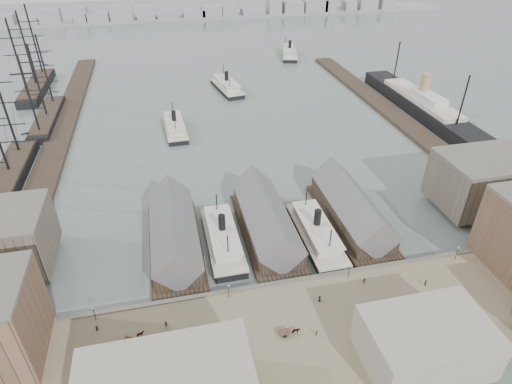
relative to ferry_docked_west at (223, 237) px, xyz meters
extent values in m
plane|color=#566461|center=(13.00, -14.71, -2.49)|extent=(900.00, 900.00, 0.00)
cube|color=#786B51|center=(13.00, -34.71, -1.49)|extent=(180.00, 30.00, 2.00)
cube|color=#59544C|center=(13.00, -19.91, -1.34)|extent=(180.00, 1.20, 2.30)
cube|color=#2D231C|center=(-55.00, 85.29, -1.69)|extent=(10.00, 220.00, 1.60)
cube|color=#2D231C|center=(91.00, 75.29, -1.69)|extent=(10.00, 180.00, 1.60)
cube|color=#2D231C|center=(-13.00, 1.29, -1.89)|extent=(14.00, 42.00, 1.20)
cube|color=#2D231C|center=(-13.00, 2.29, 1.21)|extent=(12.00, 36.00, 5.00)
cube|color=#59595B|center=(-13.00, 2.29, 3.81)|extent=(12.60, 37.00, 12.60)
cube|color=#2D231C|center=(13.00, 1.29, -1.89)|extent=(14.00, 42.00, 1.20)
cube|color=#2D231C|center=(13.00, 2.29, 1.21)|extent=(12.00, 36.00, 5.00)
cube|color=#59595B|center=(13.00, 2.29, 3.81)|extent=(12.60, 37.00, 12.60)
cube|color=#2D231C|center=(39.00, 1.29, -1.89)|extent=(14.00, 42.00, 1.20)
cube|color=#2D231C|center=(39.00, 2.29, 1.21)|extent=(12.00, 36.00, 5.00)
cube|color=#59595B|center=(39.00, 2.29, 3.81)|extent=(12.60, 37.00, 12.60)
cube|color=#60564C|center=(81.00, 0.29, 7.01)|extent=(28.00, 20.00, 15.00)
cube|color=gray|center=(33.00, -46.71, 4.51)|extent=(24.00, 16.00, 10.00)
cylinder|color=black|center=(-32.00, -21.71, 1.31)|extent=(0.16, 0.16, 3.60)
sphere|color=beige|center=(-32.00, -21.71, 3.21)|extent=(0.44, 0.44, 0.44)
cylinder|color=black|center=(-2.00, -21.71, 1.31)|extent=(0.16, 0.16, 3.60)
sphere|color=beige|center=(-2.00, -21.71, 3.21)|extent=(0.44, 0.44, 0.44)
cylinder|color=black|center=(28.00, -21.71, 1.31)|extent=(0.16, 0.16, 3.60)
sphere|color=beige|center=(28.00, -21.71, 3.21)|extent=(0.44, 0.44, 0.44)
cylinder|color=black|center=(58.00, -21.71, 1.31)|extent=(0.16, 0.16, 3.60)
sphere|color=beige|center=(58.00, -21.71, 3.21)|extent=(0.44, 0.44, 0.44)
cube|color=gray|center=(13.00, 325.29, -1.49)|extent=(500.00, 40.00, 2.00)
cube|color=gray|center=(-132.16, 315.29, 2.65)|extent=(20.65, 14.00, 10.28)
cube|color=gray|center=(-110.57, 315.29, 1.13)|extent=(14.71, 14.00, 7.23)
cube|color=gray|center=(-94.98, 315.29, 4.13)|extent=(17.63, 14.00, 13.23)
cube|color=gray|center=(-70.49, 315.29, 4.30)|extent=(10.74, 14.00, 13.58)
cube|color=gray|center=(-56.86, 315.29, 1.83)|extent=(18.06, 14.00, 8.64)
cube|color=gray|center=(-36.92, 315.29, 4.16)|extent=(18.55, 14.00, 13.29)
cube|color=gray|center=(-16.70, 315.29, 3.75)|extent=(15.33, 14.00, 12.47)
cube|color=gray|center=(1.71, 315.29, 1.87)|extent=(17.56, 14.00, 8.72)
cube|color=gray|center=(24.96, 315.29, 1.33)|extent=(18.76, 14.00, 7.63)
cube|color=gray|center=(40.85, 315.29, 2.69)|extent=(17.61, 14.00, 10.35)
cube|color=gray|center=(57.04, 315.29, 2.67)|extent=(13.38, 14.00, 10.30)
cube|color=gray|center=(78.61, 315.29, 0.89)|extent=(20.73, 14.00, 6.75)
cube|color=gray|center=(98.69, 315.29, 5.30)|extent=(11.51, 14.00, 15.57)
cube|color=gray|center=(116.47, 315.29, 3.14)|extent=(18.17, 14.00, 11.26)
cube|color=gray|center=(138.20, 315.29, 3.43)|extent=(21.81, 14.00, 11.83)
cube|color=gray|center=(152.05, 315.29, 5.26)|extent=(11.12, 14.00, 15.50)
cube|color=gray|center=(172.69, 315.29, 2.66)|extent=(10.90, 14.00, 10.29)
cube|color=gray|center=(190.90, 315.29, 5.38)|extent=(17.95, 14.00, 15.72)
cube|color=gray|center=(210.92, 315.29, 2.77)|extent=(14.21, 14.00, 10.51)
cube|color=black|center=(0.00, 0.00, -1.53)|extent=(8.49, 29.71, 1.91)
cube|color=beige|center=(0.00, 0.00, -0.15)|extent=(8.91, 29.71, 0.53)
cube|color=beige|center=(0.00, 0.00, 1.33)|extent=(6.90, 21.22, 2.33)
cube|color=beige|center=(0.00, 0.00, 2.82)|extent=(7.43, 23.34, 0.42)
cylinder|color=black|center=(0.00, 0.00, 5.15)|extent=(1.91, 1.91, 4.77)
cylinder|color=black|center=(0.00, 9.55, 4.94)|extent=(0.32, 0.32, 6.37)
cylinder|color=black|center=(0.00, -9.55, 4.94)|extent=(0.32, 0.32, 6.37)
cube|color=black|center=(26.00, -3.75, -1.52)|extent=(8.60, 30.11, 1.94)
cube|color=beige|center=(26.00, -3.75, -0.12)|extent=(9.03, 30.11, 0.54)
cube|color=beige|center=(26.00, -3.75, 1.38)|extent=(6.99, 21.51, 2.37)
cube|color=beige|center=(26.00, -3.75, 2.89)|extent=(7.53, 23.66, 0.43)
cylinder|color=black|center=(26.00, -3.75, 5.26)|extent=(1.94, 1.94, 4.84)
cylinder|color=black|center=(26.00, 5.92, 5.04)|extent=(0.32, 0.32, 6.45)
cylinder|color=black|center=(26.00, -13.43, 5.04)|extent=(0.32, 0.32, 6.45)
cube|color=black|center=(-7.85, 78.28, -1.59)|extent=(9.10, 28.11, 1.79)
cube|color=beige|center=(-7.85, 78.28, -0.30)|extent=(9.49, 28.13, 0.50)
cube|color=beige|center=(-7.85, 78.28, 1.09)|extent=(7.28, 20.11, 2.18)
cube|color=beige|center=(-7.85, 78.28, 2.48)|extent=(7.86, 22.12, 0.40)
cylinder|color=black|center=(-7.85, 78.28, 4.66)|extent=(1.79, 1.79, 4.47)
cylinder|color=black|center=(-7.85, 87.22, 4.46)|extent=(0.30, 0.30, 5.96)
cylinder|color=black|center=(-7.85, 69.34, 4.46)|extent=(0.30, 0.30, 5.96)
cube|color=black|center=(22.16, 123.69, -1.51)|extent=(13.53, 31.27, 1.94)
cube|color=beige|center=(22.16, 123.69, -0.11)|extent=(13.96, 31.34, 0.54)
cube|color=beige|center=(22.16, 123.69, 1.40)|extent=(10.50, 22.47, 2.38)
cube|color=beige|center=(22.16, 123.69, 2.92)|extent=(11.39, 24.69, 0.43)
cylinder|color=black|center=(22.16, 123.69, 5.29)|extent=(1.94, 1.94, 4.86)
cylinder|color=black|center=(22.16, 133.42, 5.08)|extent=(0.32, 0.32, 6.48)
cylinder|color=black|center=(22.16, 113.97, 5.08)|extent=(0.32, 0.32, 6.48)
cube|color=black|center=(72.88, 178.58, -1.50)|extent=(16.28, 31.90, 1.97)
cube|color=beige|center=(72.88, 178.58, -0.08)|extent=(16.70, 32.01, 0.55)
cube|color=beige|center=(72.88, 178.58, 1.46)|extent=(12.46, 23.00, 2.41)
cube|color=beige|center=(72.88, 178.58, 2.99)|extent=(13.55, 25.26, 0.44)
cylinder|color=black|center=(72.88, 178.58, 5.40)|extent=(1.97, 1.97, 4.93)
cylinder|color=black|center=(72.88, 188.44, 5.18)|extent=(0.33, 0.33, 6.57)
cylinder|color=black|center=(72.88, 168.72, 5.18)|extent=(0.33, 0.33, 6.57)
cube|color=black|center=(-66.11, 43.57, -0.64)|extent=(9.24, 63.66, 3.70)
cube|color=#2D231C|center=(-66.11, 43.57, 1.52)|extent=(8.73, 57.29, 0.62)
cylinder|color=black|center=(-66.11, 65.85, 18.05)|extent=(0.82, 0.82, 34.91)
cube|color=black|center=(-62.34, 101.11, -0.82)|extent=(8.32, 48.06, 3.33)
cube|color=#2D231C|center=(-62.34, 101.11, 1.12)|extent=(7.86, 43.26, 0.55)
cylinder|color=black|center=(-62.34, 84.29, 16.00)|extent=(0.74, 0.74, 31.43)
cylinder|color=black|center=(-62.34, 101.11, 16.00)|extent=(0.74, 0.74, 31.43)
cylinder|color=black|center=(-62.34, 117.93, 16.00)|extent=(0.74, 0.74, 31.43)
cube|color=black|center=(-74.90, 145.62, -0.56)|extent=(9.64, 53.55, 3.86)
cube|color=#2D231C|center=(-74.90, 145.62, 1.69)|extent=(9.10, 48.20, 0.64)
cylinder|color=black|center=(-74.90, 126.88, 18.93)|extent=(0.86, 0.86, 36.42)
cylinder|color=black|center=(-74.90, 145.62, 18.93)|extent=(0.86, 0.86, 36.42)
cylinder|color=black|center=(-74.90, 164.36, 18.93)|extent=(0.86, 0.86, 36.42)
cube|color=black|center=(105.00, 74.46, 0.40)|extent=(12.49, 91.27, 5.76)
cube|color=beige|center=(105.00, 74.46, 4.24)|extent=(10.57, 52.84, 1.92)
cube|color=beige|center=(105.00, 69.66, 6.64)|extent=(7.69, 19.22, 2.88)
cylinder|color=tan|center=(105.00, 74.46, 10.96)|extent=(4.23, 4.23, 9.61)
imported|color=black|center=(-22.17, -28.54, 0.27)|extent=(1.80, 1.74, 1.51)
cube|color=#3F2D21|center=(-24.43, -29.84, 0.41)|extent=(3.00, 2.60, 0.25)
cylinder|color=black|center=(-24.08, -30.45, 0.06)|extent=(0.99, 0.62, 1.10)
cylinder|color=black|center=(-24.78, -29.24, 0.06)|extent=(0.99, 0.62, 1.10)
imported|color=black|center=(10.23, -35.18, 0.25)|extent=(1.78, 0.87, 1.48)
cube|color=#3F2D21|center=(7.63, -35.08, 0.41)|extent=(2.66, 1.60, 0.25)
cylinder|color=black|center=(7.60, -35.78, 0.06)|extent=(1.10, 0.12, 1.10)
cylinder|color=black|center=(7.66, -34.38, 0.06)|extent=(1.10, 0.12, 1.10)
imported|color=black|center=(27.22, -39.41, 0.36)|extent=(1.71, 1.90, 1.68)
cube|color=#3F2D21|center=(24.67, -38.94, 0.41)|extent=(2.83, 1.95, 0.25)
cylinder|color=black|center=(24.54, -39.63, 0.06)|extent=(1.10, 0.28, 1.10)
cylinder|color=black|center=(24.79, -38.25, 0.06)|extent=(1.10, 0.28, 1.10)
imported|color=black|center=(-31.39, -25.04, 0.37)|extent=(0.74, 0.63, 1.72)
imported|color=black|center=(-19.74, -38.56, 0.40)|extent=(1.00, 1.08, 1.78)
imported|color=black|center=(-16.83, -27.24, 0.31)|extent=(1.04, 0.61, 1.58)
imported|color=black|center=(-6.19, -39.27, 0.33)|extent=(1.03, 0.64, 1.63)
imported|color=black|center=(18.32, -27.64, 0.38)|extent=(1.01, 0.96, 1.74)
imported|color=black|center=(14.30, -36.61, 0.32)|extent=(0.69, 0.73, 1.62)
imported|color=black|center=(30.98, -24.61, 0.34)|extent=(0.98, 1.02, 1.66)
imported|color=black|center=(36.83, -37.18, 0.32)|extent=(1.20, 1.06, 1.62)
imported|color=black|center=(45.08, -28.57, 0.40)|extent=(0.80, 1.13, 1.78)
imported|color=black|center=(-1.58, -35.30, 0.35)|extent=(1.02, 1.03, 1.68)
imported|color=black|center=(42.96, -31.93, 0.36)|extent=(1.04, 1.03, 1.69)
camera|label=1|loc=(-11.66, -92.31, 74.93)|focal=30.00mm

